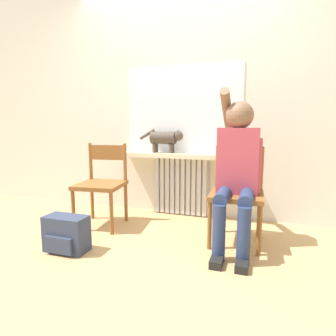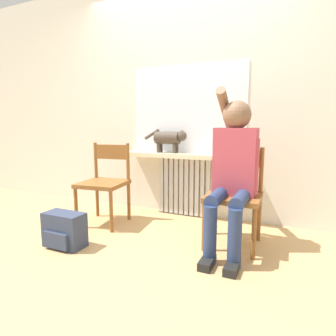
% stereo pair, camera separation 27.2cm
% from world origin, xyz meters
% --- Properties ---
extents(ground_plane, '(12.00, 12.00, 0.00)m').
position_xyz_m(ground_plane, '(0.00, 0.00, 0.00)').
color(ground_plane, tan).
extents(wall_with_window, '(7.00, 0.06, 2.70)m').
position_xyz_m(wall_with_window, '(0.00, 1.23, 1.35)').
color(wall_with_window, silver).
rests_on(wall_with_window, ground_plane).
extents(radiator, '(0.62, 0.08, 0.67)m').
position_xyz_m(radiator, '(0.00, 1.15, 0.33)').
color(radiator, silver).
rests_on(radiator, ground_plane).
extents(windowsill, '(1.37, 0.23, 0.05)m').
position_xyz_m(windowsill, '(0.00, 1.08, 0.69)').
color(windowsill, beige).
rests_on(windowsill, radiator).
extents(window_glass, '(1.31, 0.01, 0.95)m').
position_xyz_m(window_glass, '(0.00, 1.20, 1.19)').
color(window_glass, white).
rests_on(window_glass, windowsill).
extents(chair_left, '(0.49, 0.49, 0.84)m').
position_xyz_m(chair_left, '(-0.67, 0.56, 0.44)').
color(chair_left, brown).
rests_on(chair_left, ground_plane).
extents(chair_right, '(0.45, 0.45, 0.84)m').
position_xyz_m(chair_right, '(0.67, 0.57, 0.44)').
color(chair_right, brown).
rests_on(chair_right, ground_plane).
extents(person, '(0.36, 0.95, 1.33)m').
position_xyz_m(person, '(0.67, 0.47, 0.69)').
color(person, navy).
rests_on(person, ground_plane).
extents(cat, '(0.51, 0.14, 0.27)m').
position_xyz_m(cat, '(-0.16, 1.08, 0.88)').
color(cat, '#4C4238').
rests_on(cat, windowsill).
extents(backpack, '(0.35, 0.21, 0.29)m').
position_xyz_m(backpack, '(-0.62, -0.08, 0.14)').
color(backpack, '#333D56').
rests_on(backpack, ground_plane).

